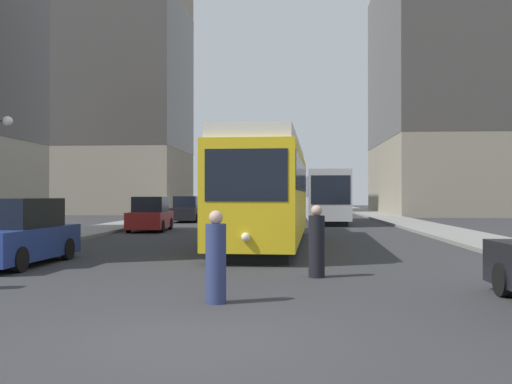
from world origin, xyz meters
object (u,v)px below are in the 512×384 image
Objects in this scene: transit_bus at (325,194)px; pedestrian_crossing_far at (317,244)px; streetcar at (268,190)px; parked_car_left_far at (150,215)px; parked_car_left_near at (16,234)px; parked_car_left_mid at (187,210)px; pedestrian_crossing_near at (216,260)px.

transit_bus is 27.03m from pedestrian_crossing_far.
parked_car_left_far is (-6.59, 8.31, -1.26)m from streetcar.
transit_bus is at bearing 82.65° from streetcar.
parked_car_left_far is (-9.74, -10.01, -1.10)m from transit_bus.
parked_car_left_near is 15.08m from parked_car_left_far.
pedestrian_crossing_far is at bearing -93.57° from transit_bus.
parked_car_left_near is 1.05× the size of parked_car_left_far.
parked_car_left_near and parked_car_left_far have the same top height.
parked_car_left_far is at bearing 108.37° from pedestrian_crossing_far.
pedestrian_crossing_far is (8.08, -27.62, -0.06)m from parked_car_left_mid.
streetcar is at bearing -99.82° from transit_bus.
streetcar is 12.08m from pedestrian_crossing_near.
parked_car_left_mid is 2.93× the size of pedestrian_crossing_far.
parked_car_left_mid is at bearing 176.03° from transit_bus.
pedestrian_crossing_far is at bearing -10.99° from parked_car_left_near.
transit_bus is 26.94m from parked_car_left_near.
transit_bus reaches higher than parked_car_left_far.
parked_car_left_near and parked_car_left_mid have the same top height.
parked_car_left_far is 18.77m from pedestrian_crossing_far.
parked_car_left_mid is (-9.74, 0.66, -1.10)m from transit_bus.
parked_car_left_far is (-0.00, -10.67, -0.00)m from parked_car_left_mid.
parked_car_left_near reaches higher than pedestrian_crossing_far.
parked_car_left_mid and parked_car_left_far have the same top height.
pedestrian_crossing_near is at bearing -126.70° from pedestrian_crossing_far.
streetcar reaches higher than pedestrian_crossing_far.
parked_car_left_mid reaches higher than pedestrian_crossing_far.
parked_car_left_mid is at bearing 111.54° from streetcar.
parked_car_left_far is at bearing 130.80° from streetcar.
transit_bus is 2.66× the size of parked_car_left_near.
streetcar is 2.85× the size of parked_car_left_mid.
streetcar is at bearing -72.75° from parked_car_left_mid.
parked_car_left_near is 25.76m from parked_car_left_mid.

